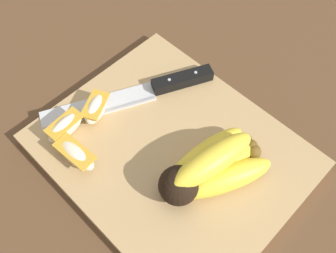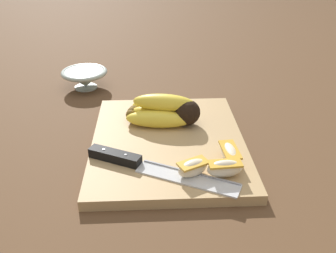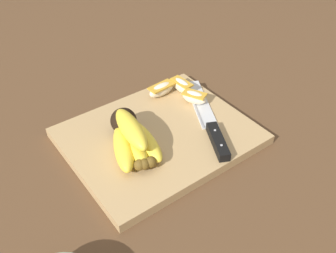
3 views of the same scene
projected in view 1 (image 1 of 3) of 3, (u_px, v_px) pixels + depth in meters
name	position (u px, v px, depth m)	size (l,w,h in m)	color
ground_plane	(184.00, 156.00, 0.57)	(6.00, 6.00, 0.00)	brown
cutting_board	(171.00, 152.00, 0.56)	(0.37, 0.30, 0.02)	tan
banana_bunch	(209.00, 169.00, 0.51)	(0.11, 0.16, 0.07)	black
chefs_knife	(154.00, 89.00, 0.60)	(0.15, 0.26, 0.02)	silver
apple_wedge_near	(96.00, 108.00, 0.57)	(0.05, 0.06, 0.03)	#F4E5C1
apple_wedge_middle	(65.00, 127.00, 0.55)	(0.03, 0.06, 0.03)	#F4E5C1
apple_wedge_far	(76.00, 154.00, 0.53)	(0.07, 0.03, 0.03)	#F4E5C1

